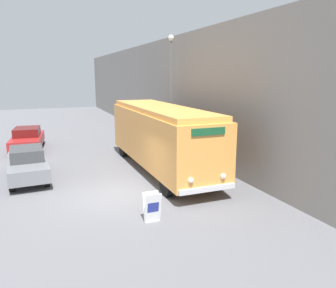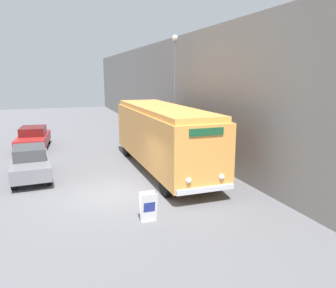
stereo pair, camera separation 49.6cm
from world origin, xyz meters
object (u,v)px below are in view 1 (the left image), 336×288
object	(u,v)px
sign_board	(152,207)
parked_car_near	(27,163)
streetlamp	(171,80)
parked_car_mid	(27,139)
vintage_bus	(161,135)

from	to	relation	value
sign_board	parked_car_near	world-z (taller)	parked_car_near
sign_board	streetlamp	world-z (taller)	streetlamp
streetlamp	parked_car_near	bearing A→B (deg)	-163.20
parked_car_mid	sign_board	bearing A→B (deg)	-67.67
vintage_bus	parked_car_mid	distance (m)	10.32
vintage_bus	sign_board	distance (m)	6.36
streetlamp	vintage_bus	bearing A→B (deg)	-119.96
parked_car_near	parked_car_mid	world-z (taller)	parked_car_near
streetlamp	parked_car_mid	bearing A→B (deg)	152.96
streetlamp	parked_car_mid	world-z (taller)	streetlamp
sign_board	parked_car_near	distance (m)	7.73
vintage_bus	sign_board	bearing A→B (deg)	-113.31
vintage_bus	streetlamp	size ratio (longest dim) A/B	1.40
sign_board	streetlamp	size ratio (longest dim) A/B	0.14
vintage_bus	parked_car_mid	size ratio (longest dim) A/B	2.18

